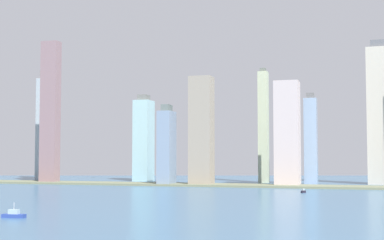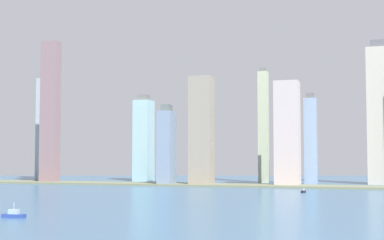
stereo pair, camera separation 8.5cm
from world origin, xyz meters
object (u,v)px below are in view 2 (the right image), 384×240
object	(u,v)px
skyscraper_1	(287,134)
skyscraper_7	(379,114)
skyscraper_11	(144,140)
boat_4	(14,215)
skyscraper_3	(201,131)
skyscraper_12	(311,140)
skyscraper_4	(44,128)
skyscraper_2	(263,126)
skyscraper_13	(50,112)
skyscraper_8	(167,147)
boat_6	(303,191)

from	to	relation	value
skyscraper_1	skyscraper_7	world-z (taller)	skyscraper_7
skyscraper_1	skyscraper_11	distance (m)	218.61
skyscraper_1	boat_4	size ratio (longest dim) A/B	8.83
skyscraper_3	skyscraper_12	bearing A→B (deg)	24.97
skyscraper_11	skyscraper_12	size ratio (longest dim) A/B	1.08
skyscraper_4	skyscraper_2	bearing A→B (deg)	1.19
skyscraper_3	skyscraper_11	distance (m)	141.43
skyscraper_13	skyscraper_8	bearing A→B (deg)	-2.45
skyscraper_1	skyscraper_12	size ratio (longest dim) A/B	1.09
skyscraper_7	boat_6	size ratio (longest dim) A/B	27.73
skyscraper_8	skyscraper_1	bearing A→B (deg)	9.12
skyscraper_3	skyscraper_13	size ratio (longest dim) A/B	0.70
skyscraper_3	skyscraper_8	size ratio (longest dim) A/B	1.34
skyscraper_11	skyscraper_13	distance (m)	132.04
skyscraper_11	boat_6	bearing A→B (deg)	-37.94
skyscraper_1	skyscraper_3	bearing A→B (deg)	-170.54
skyscraper_13	boat_6	bearing A→B (deg)	-16.04
skyscraper_3	skyscraper_8	bearing A→B (deg)	-171.71
skyscraper_2	boat_6	size ratio (longest dim) A/B	23.40
skyscraper_3	skyscraper_4	size ratio (longest dim) A/B	0.81
skyscraper_11	boat_4	bearing A→B (deg)	-76.90
skyscraper_3	skyscraper_8	distance (m)	45.19
skyscraper_11	skyscraper_12	distance (m)	230.69
skyscraper_2	skyscraper_13	world-z (taller)	skyscraper_13
skyscraper_3	skyscraper_12	distance (m)	132.09
skyscraper_7	boat_4	distance (m)	498.24
skyscraper_2	skyscraper_3	world-z (taller)	skyscraper_2
skyscraper_1	skyscraper_8	world-z (taller)	skyscraper_1
skyscraper_8	skyscraper_3	bearing A→B (deg)	8.29
skyscraper_4	boat_6	distance (m)	433.82
skyscraper_3	skyscraper_1	bearing A→B (deg)	9.46
skyscraper_1	skyscraper_2	world-z (taller)	skyscraper_2
skyscraper_2	skyscraper_8	xyz separation A→B (m)	(-96.57, -99.76, -27.68)
skyscraper_2	skyscraper_13	xyz separation A→B (m)	(-255.72, -92.95, 17.56)
skyscraper_8	skyscraper_12	xyz separation A→B (m)	(160.13, 61.51, 7.89)
skyscraper_4	skyscraper_7	xyz separation A→B (m)	(458.64, 2.14, 9.79)
skyscraper_7	skyscraper_13	bearing A→B (deg)	-167.44
skyscraper_4	skyscraper_12	size ratio (longest dim) A/B	1.44
boat_4	skyscraper_3	bearing A→B (deg)	84.63
skyscraper_2	skyscraper_11	size ratio (longest dim) A/B	1.26
skyscraper_8	skyscraper_13	size ratio (longest dim) A/B	0.52
skyscraper_11	skyscraper_2	bearing A→B (deg)	1.25
skyscraper_4	skyscraper_7	size ratio (longest dim) A/B	0.90
skyscraper_13	skyscraper_4	bearing A→B (deg)	125.47
boat_4	skyscraper_4	bearing A→B (deg)	115.28
skyscraper_1	boat_6	world-z (taller)	skyscraper_1
skyscraper_11	boat_4	distance (m)	464.21
skyscraper_2	boat_6	world-z (taller)	skyscraper_2
skyscraper_2	skyscraper_3	distance (m)	109.54
skyscraper_8	skyscraper_12	distance (m)	171.72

